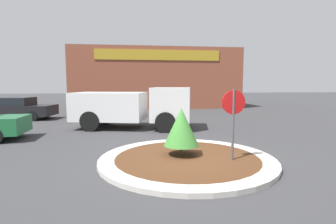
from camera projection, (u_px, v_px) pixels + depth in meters
ground_plane at (187, 161)px, 7.70m from camera, size 120.00×120.00×0.00m
traffic_island at (187, 159)px, 7.69m from camera, size 5.13×5.13×0.12m
stop_sign at (233, 113)px, 7.30m from camera, size 0.68×0.07×2.11m
island_shrub at (181, 127)px, 7.83m from camera, size 1.06×1.06×1.43m
utility_truck at (133, 106)px, 13.39m from camera, size 6.25×3.59×2.09m
storefront_building at (156, 79)px, 26.16m from camera, size 15.73×6.07×5.62m
parked_sedan_black at (17, 108)px, 16.88m from camera, size 4.69×2.44×1.42m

